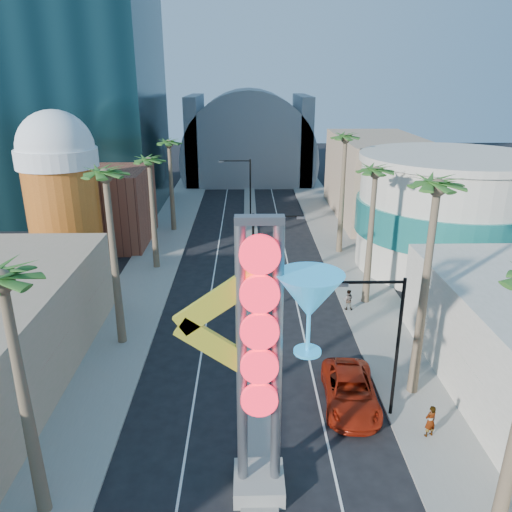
# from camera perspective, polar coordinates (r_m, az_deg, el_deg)

# --- Properties ---
(sidewalk_west) EXTENTS (5.00, 100.00, 0.15)m
(sidewalk_west) POSITION_cam_1_polar(r_m,az_deg,el_deg) (52.84, -10.90, 0.71)
(sidewalk_west) COLOR gray
(sidewalk_west) RESTS_ON ground
(sidewalk_east) EXTENTS (5.00, 100.00, 0.15)m
(sidewalk_east) POSITION_cam_1_polar(r_m,az_deg,el_deg) (53.01, 9.78, 0.84)
(sidewalk_east) COLOR gray
(sidewalk_east) RESTS_ON ground
(median) EXTENTS (1.60, 84.00, 0.15)m
(median) POSITION_cam_1_polar(r_m,az_deg,el_deg) (54.90, -0.58, 1.82)
(median) COLOR gray
(median) RESTS_ON ground
(hotel_tower) EXTENTS (20.00, 20.00, 50.00)m
(hotel_tower) POSITION_cam_1_polar(r_m,az_deg,el_deg) (69.98, -21.13, 25.22)
(hotel_tower) COLOR black
(hotel_tower) RESTS_ON ground
(brick_filler_west) EXTENTS (10.00, 10.00, 8.00)m
(brick_filler_west) POSITION_cam_1_polar(r_m,az_deg,el_deg) (56.00, -17.27, 5.46)
(brick_filler_west) COLOR brown
(brick_filler_west) RESTS_ON ground
(filler_east) EXTENTS (10.00, 20.00, 10.00)m
(filler_east) POSITION_cam_1_polar(r_m,az_deg,el_deg) (65.44, 13.64, 8.71)
(filler_east) COLOR tan
(filler_east) RESTS_ON ground
(beer_mug) EXTENTS (7.00, 7.00, 14.50)m
(beer_mug) POSITION_cam_1_polar(r_m,az_deg,el_deg) (48.07, -21.40, 7.38)
(beer_mug) COLOR #AD4817
(beer_mug) RESTS_ON ground
(turquoise_building) EXTENTS (16.60, 16.60, 10.60)m
(turquoise_building) POSITION_cam_1_polar(r_m,az_deg,el_deg) (49.33, 20.97, 4.62)
(turquoise_building) COLOR beige
(turquoise_building) RESTS_ON ground
(canopy) EXTENTS (22.00, 16.00, 22.00)m
(canopy) POSITION_cam_1_polar(r_m,az_deg,el_deg) (87.11, -0.82, 11.53)
(canopy) COLOR slate
(canopy) RESTS_ON ground
(neon_sign) EXTENTS (6.53, 2.60, 12.55)m
(neon_sign) POSITION_cam_1_polar(r_m,az_deg,el_deg) (19.84, 2.78, -10.16)
(neon_sign) COLOR gray
(neon_sign) RESTS_ON ground
(streetlight_0) EXTENTS (3.79, 0.25, 8.00)m
(streetlight_0) POSITION_cam_1_polar(r_m,az_deg,el_deg) (36.33, 0.54, 0.12)
(streetlight_0) COLOR black
(streetlight_0) RESTS_ON ground
(streetlight_1) EXTENTS (3.79, 0.25, 8.00)m
(streetlight_1) POSITION_cam_1_polar(r_m,az_deg,el_deg) (59.44, -1.19, 8.04)
(streetlight_1) COLOR black
(streetlight_1) RESTS_ON ground
(streetlight_2) EXTENTS (3.45, 0.25, 8.00)m
(streetlight_2) POSITION_cam_1_polar(r_m,az_deg,el_deg) (26.40, 15.01, -8.83)
(streetlight_2) COLOR black
(streetlight_2) RESTS_ON ground
(palm_0) EXTENTS (2.40, 2.40, 11.70)m
(palm_0) POSITION_cam_1_polar(r_m,az_deg,el_deg) (19.68, -26.80, -4.17)
(palm_0) COLOR brown
(palm_0) RESTS_ON ground
(palm_1) EXTENTS (2.40, 2.40, 12.70)m
(palm_1) POSITION_cam_1_polar(r_m,az_deg,el_deg) (31.98, -16.73, 7.58)
(palm_1) COLOR brown
(palm_1) RESTS_ON ground
(palm_2) EXTENTS (2.40, 2.40, 11.20)m
(palm_2) POSITION_cam_1_polar(r_m,az_deg,el_deg) (45.62, -12.06, 9.80)
(palm_2) COLOR brown
(palm_2) RESTS_ON ground
(palm_3) EXTENTS (2.40, 2.40, 11.20)m
(palm_3) POSITION_cam_1_polar(r_m,az_deg,el_deg) (57.31, -9.89, 11.98)
(palm_3) COLOR brown
(palm_3) RESTS_ON ground
(palm_5) EXTENTS (2.40, 2.40, 13.20)m
(palm_5) POSITION_cam_1_polar(r_m,az_deg,el_deg) (26.61, 19.85, 5.81)
(palm_5) COLOR brown
(palm_5) RESTS_ON ground
(palm_6) EXTENTS (2.40, 2.40, 11.70)m
(palm_6) POSITION_cam_1_polar(r_m,az_deg,el_deg) (38.07, 13.45, 8.40)
(palm_6) COLOR brown
(palm_6) RESTS_ON ground
(palm_7) EXTENTS (2.40, 2.40, 12.70)m
(palm_7) POSITION_cam_1_polar(r_m,az_deg,el_deg) (49.48, 10.15, 12.28)
(palm_7) COLOR brown
(palm_7) RESTS_ON ground
(red_pickup) EXTENTS (3.25, 6.30, 1.70)m
(red_pickup) POSITION_cam_1_polar(r_m,az_deg,el_deg) (28.93, 10.72, -14.95)
(red_pickup) COLOR #A8210C
(red_pickup) RESTS_ON ground
(pedestrian_a) EXTENTS (0.75, 0.62, 1.76)m
(pedestrian_a) POSITION_cam_1_polar(r_m,az_deg,el_deg) (27.57, 19.29, -17.38)
(pedestrian_a) COLOR gray
(pedestrian_a) RESTS_ON sidewalk_east
(pedestrian_b) EXTENTS (0.88, 0.74, 1.63)m
(pedestrian_b) POSITION_cam_1_polar(r_m,az_deg,el_deg) (39.14, 10.47, -4.92)
(pedestrian_b) COLOR gray
(pedestrian_b) RESTS_ON sidewalk_east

